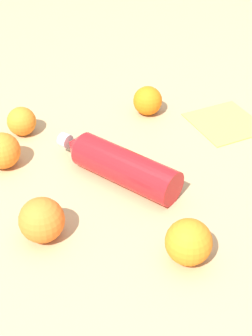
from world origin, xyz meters
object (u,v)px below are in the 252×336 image
at_px(orange_4, 42,220).
at_px(folded_napkin, 225,122).
at_px(orange_1, 148,101).
at_px(water_bottle, 117,164).
at_px(orange_0, 22,121).
at_px(orange_3, 2,151).
at_px(orange_2, 189,242).

height_order(orange_4, folded_napkin, orange_4).
bearing_deg(orange_1, water_bottle, 56.19).
relative_size(orange_0, orange_4, 0.82).
height_order(orange_0, orange_4, orange_4).
bearing_deg(orange_0, orange_3, 62.33).
xyz_separation_m(orange_0, folded_napkin, (-0.45, 0.11, -0.03)).
height_order(water_bottle, orange_4, orange_4).
xyz_separation_m(orange_2, orange_4, (0.22, -0.13, 0.00)).
bearing_deg(orange_3, orange_2, 125.38).
relative_size(water_bottle, orange_2, 3.32).
xyz_separation_m(orange_0, orange_3, (0.06, 0.11, 0.01)).
bearing_deg(orange_3, orange_1, -164.03).
distance_m(orange_2, folded_napkin, 0.44).
bearing_deg(orange_2, folded_napkin, -125.71).
relative_size(water_bottle, orange_3, 3.45).
distance_m(orange_0, orange_1, 0.30).
relative_size(orange_2, orange_4, 0.98).
bearing_deg(water_bottle, orange_1, -68.41).
relative_size(water_bottle, orange_1, 3.76).
xyz_separation_m(orange_3, orange_4, (-0.04, 0.23, 0.00)).
bearing_deg(orange_4, orange_3, -80.81).
xyz_separation_m(orange_2, orange_3, (0.25, -0.36, -0.00)).
bearing_deg(orange_4, orange_0, -93.25).
height_order(orange_2, orange_4, orange_4).
distance_m(orange_0, orange_3, 0.12).
height_order(orange_0, orange_3, orange_3).
relative_size(orange_1, orange_2, 0.88).
distance_m(orange_1, orange_3, 0.37).
distance_m(orange_1, folded_napkin, 0.19).
bearing_deg(orange_1, folded_napkin, 147.39).
bearing_deg(orange_2, orange_3, -54.62).
height_order(orange_1, orange_2, orange_2).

